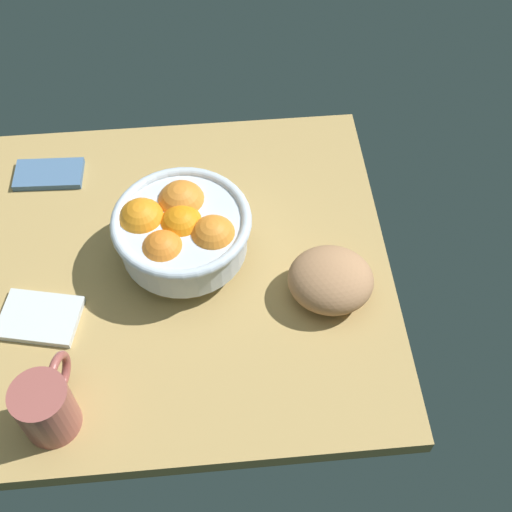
{
  "coord_description": "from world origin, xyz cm",
  "views": [
    {
      "loc": [
        -10.17,
        62.68,
        89.47
      ],
      "look_at": [
        -15.63,
        2.57,
        5.0
      ],
      "focal_mm": 47.89,
      "sensor_mm": 36.0,
      "label": 1
    }
  ],
  "objects_px": {
    "bread_loaf": "(331,280)",
    "napkin_folded": "(49,174)",
    "fruit_bowl": "(181,230)",
    "mug": "(47,406)",
    "napkin_spare": "(40,318)"
  },
  "relations": [
    {
      "from": "napkin_folded",
      "to": "mug",
      "type": "distance_m",
      "value": 0.46
    },
    {
      "from": "napkin_spare",
      "to": "mug",
      "type": "relative_size",
      "value": 0.98
    },
    {
      "from": "bread_loaf",
      "to": "mug",
      "type": "xyz_separation_m",
      "value": [
        0.41,
        0.17,
        0.01
      ]
    },
    {
      "from": "fruit_bowl",
      "to": "mug",
      "type": "xyz_separation_m",
      "value": [
        0.18,
        0.26,
        -0.02
      ]
    },
    {
      "from": "fruit_bowl",
      "to": "napkin_spare",
      "type": "bearing_deg",
      "value": 24.08
    },
    {
      "from": "fruit_bowl",
      "to": "napkin_folded",
      "type": "height_order",
      "value": "fruit_bowl"
    },
    {
      "from": "napkin_spare",
      "to": "mug",
      "type": "xyz_separation_m",
      "value": [
        -0.03,
        0.16,
        0.04
      ]
    },
    {
      "from": "napkin_folded",
      "to": "napkin_spare",
      "type": "bearing_deg",
      "value": 92.22
    },
    {
      "from": "fruit_bowl",
      "to": "napkin_folded",
      "type": "relative_size",
      "value": 1.82
    },
    {
      "from": "bread_loaf",
      "to": "napkin_folded",
      "type": "distance_m",
      "value": 0.54
    },
    {
      "from": "bread_loaf",
      "to": "napkin_folded",
      "type": "height_order",
      "value": "bread_loaf"
    },
    {
      "from": "fruit_bowl",
      "to": "mug",
      "type": "height_order",
      "value": "fruit_bowl"
    },
    {
      "from": "bread_loaf",
      "to": "napkin_spare",
      "type": "xyz_separation_m",
      "value": [
        0.44,
        0.01,
        -0.03
      ]
    },
    {
      "from": "fruit_bowl",
      "to": "bread_loaf",
      "type": "relative_size",
      "value": 1.64
    },
    {
      "from": "napkin_folded",
      "to": "napkin_spare",
      "type": "distance_m",
      "value": 0.29
    }
  ]
}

